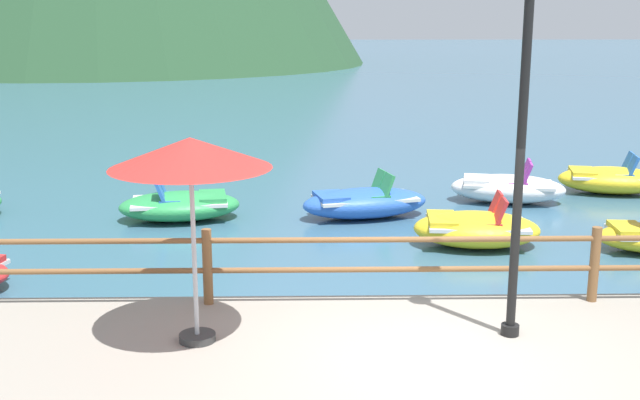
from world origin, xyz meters
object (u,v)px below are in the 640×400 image
at_px(pedal_boat_0, 180,205).
at_px(pedal_boat_1, 476,228).
at_px(lamp_post, 523,115).
at_px(pedal_boat_7, 507,188).
at_px(pedal_boat_4, 612,179).
at_px(beach_umbrella, 190,156).
at_px(pedal_boat_2, 364,202).

relative_size(pedal_boat_0, pedal_boat_1, 1.10).
distance_m(lamp_post, pedal_boat_7, 8.69).
height_order(pedal_boat_0, pedal_boat_4, pedal_boat_4).
distance_m(beach_umbrella, pedal_boat_4, 12.29).
relative_size(lamp_post, beach_umbrella, 1.81).
bearing_deg(pedal_boat_1, pedal_boat_7, 67.04).
bearing_deg(pedal_boat_0, pedal_boat_4, 13.20).
height_order(pedal_boat_1, pedal_boat_4, pedal_boat_4).
bearing_deg(pedal_boat_7, pedal_boat_0, -168.89).
bearing_deg(pedal_boat_0, pedal_boat_1, -19.58).
distance_m(pedal_boat_0, pedal_boat_7, 6.87).
distance_m(pedal_boat_1, pedal_boat_4, 5.69).
height_order(lamp_post, pedal_boat_2, lamp_post).
xyz_separation_m(pedal_boat_1, pedal_boat_4, (3.95, 4.10, 0.00)).
height_order(beach_umbrella, pedal_boat_7, beach_umbrella).
xyz_separation_m(lamp_post, pedal_boat_2, (-1.10, 6.82, -2.54)).
xyz_separation_m(beach_umbrella, pedal_boat_2, (2.35, 6.92, -2.14)).
xyz_separation_m(lamp_post, beach_umbrella, (-3.45, -0.10, -0.40)).
bearing_deg(pedal_boat_7, beach_umbrella, -123.99).
relative_size(beach_umbrella, pedal_boat_0, 0.89).
relative_size(beach_umbrella, pedal_boat_7, 0.86).
bearing_deg(pedal_boat_4, pedal_boat_7, -161.52).
height_order(pedal_boat_0, pedal_boat_7, pedal_boat_7).
xyz_separation_m(lamp_post, pedal_boat_0, (-4.70, 6.74, -2.56)).
xyz_separation_m(pedal_boat_1, pedal_boat_2, (-1.78, 2.00, -0.00)).
bearing_deg(pedal_boat_4, pedal_boat_0, -166.80).
height_order(lamp_post, pedal_boat_1, lamp_post).
bearing_deg(pedal_boat_2, lamp_post, -80.81).
xyz_separation_m(pedal_boat_1, pedal_boat_7, (1.37, 3.24, 0.01)).
xyz_separation_m(lamp_post, pedal_boat_1, (0.67, 4.82, -2.54)).
bearing_deg(lamp_post, beach_umbrella, -178.41).
relative_size(pedal_boat_1, pedal_boat_4, 0.89).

